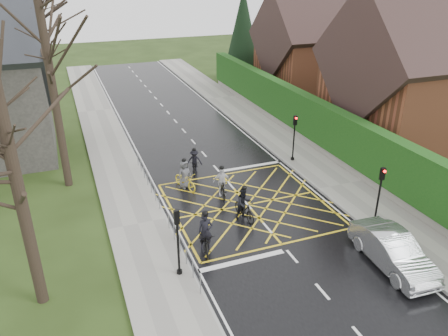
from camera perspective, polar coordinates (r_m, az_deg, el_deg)
ground at (r=24.00m, az=3.08°, el=-4.81°), size 120.00×120.00×0.00m
road at (r=24.00m, az=3.08°, el=-4.80°), size 9.00×80.00×0.01m
sidewalk_right at (r=26.71m, az=14.96°, el=-2.23°), size 3.00×80.00×0.15m
sidewalk_left at (r=22.51m, az=-11.15°, el=-7.28°), size 3.00×80.00×0.15m
stone_wall at (r=32.01m, az=11.53°, el=3.31°), size 0.50×38.00×0.70m
hedge at (r=31.42m, az=11.80°, el=6.28°), size 0.90×38.00×2.80m
house_near at (r=33.54m, az=24.43°, el=10.45°), size 11.80×9.80×11.30m
house_far at (r=44.37m, az=11.62°, el=14.74°), size 9.80×8.80×10.30m
conifer at (r=49.44m, az=2.49°, el=16.97°), size 4.60×4.60×10.00m
tree_front at (r=16.03m, az=-26.29°, el=2.42°), size 7.56×7.56×9.36m
tree_near at (r=25.28m, az=-22.20°, el=14.12°), size 9.24×9.24×11.44m
tree_mid at (r=33.15m, az=-24.35°, el=17.26°), size 10.08×10.08×12.48m
tree_far at (r=41.23m, az=-22.71°, el=16.63°), size 8.40×8.40×10.40m
railing_south at (r=19.47m, az=-5.42°, el=-10.04°), size 0.05×5.04×1.03m
railing_north at (r=25.82m, az=-10.00°, el=-0.93°), size 0.05×6.04×1.03m
traffic_light_ne at (r=28.80m, az=9.12°, el=3.83°), size 0.24×0.31×3.21m
traffic_light_se at (r=22.61m, az=19.55°, el=-3.56°), size 0.24×0.31×3.21m
traffic_light_sw at (r=18.08m, az=-6.04°, el=-9.74°), size 0.24×0.31×3.21m
cyclist_rear at (r=20.15m, az=-2.36°, el=-9.03°), size 1.20×2.19×2.02m
cyclist_back at (r=22.41m, az=2.65°, el=-5.04°), size 0.92×1.93×1.88m
cyclist_mid at (r=27.47m, az=-3.85°, el=0.61°), size 1.14×1.77×1.63m
cyclist_front at (r=24.56m, az=-0.25°, el=-2.21°), size 1.06×1.92×1.86m
cyclist_lead at (r=25.51m, az=-5.12°, el=-1.30°), size 1.29×2.05×1.89m
car at (r=20.43m, az=21.18°, el=-10.07°), size 1.89×4.68×1.51m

